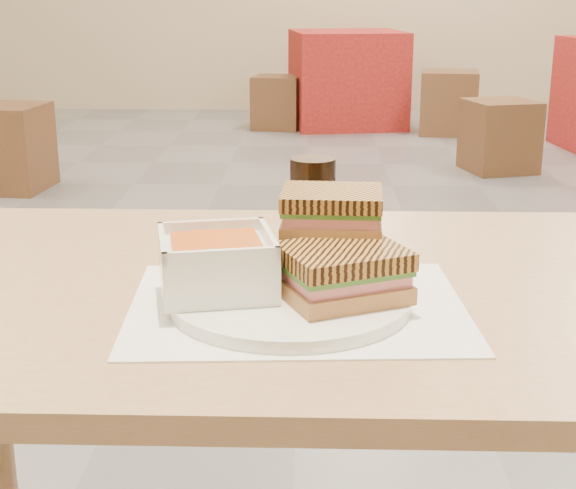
{
  "coord_description": "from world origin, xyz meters",
  "views": [
    {
      "loc": [
        0.04,
        -2.93,
        1.1
      ],
      "look_at": [
        0.01,
        -2.0,
        0.82
      ],
      "focal_mm": 52.97,
      "sensor_mm": 36.0,
      "label": 1
    }
  ],
  "objects_px": {
    "panini_lower": "(343,273)",
    "bg_table_2": "(347,79)",
    "soup_bowl": "(217,266)",
    "bg_chair_2l": "(278,102)",
    "cola_glass": "(313,206)",
    "plate": "(290,300)",
    "bg_chair_1l": "(500,136)",
    "bg_chair_2r": "(448,102)",
    "bg_chair_0r": "(7,148)",
    "main_table": "(312,365)"
  },
  "relations": [
    {
      "from": "soup_bowl",
      "to": "bg_chair_0r",
      "type": "xyz_separation_m",
      "value": [
        -1.61,
        3.74,
        -0.56
      ]
    },
    {
      "from": "cola_glass",
      "to": "plate",
      "type": "bearing_deg",
      "value": -96.83
    },
    {
      "from": "bg_chair_2r",
      "to": "bg_chair_0r",
      "type": "bearing_deg",
      "value": -144.26
    },
    {
      "from": "bg_chair_0r",
      "to": "bg_table_2",
      "type": "bearing_deg",
      "value": 50.0
    },
    {
      "from": "bg_table_2",
      "to": "plate",
      "type": "bearing_deg",
      "value": -92.82
    },
    {
      "from": "main_table",
      "to": "plate",
      "type": "height_order",
      "value": "plate"
    },
    {
      "from": "soup_bowl",
      "to": "bg_chair_2r",
      "type": "relative_size",
      "value": 0.31
    },
    {
      "from": "soup_bowl",
      "to": "cola_glass",
      "type": "bearing_deg",
      "value": 61.74
    },
    {
      "from": "bg_table_2",
      "to": "bg_chair_0r",
      "type": "height_order",
      "value": "bg_table_2"
    },
    {
      "from": "cola_glass",
      "to": "main_table",
      "type": "bearing_deg",
      "value": -89.44
    },
    {
      "from": "soup_bowl",
      "to": "bg_chair_1l",
      "type": "bearing_deg",
      "value": 73.7
    },
    {
      "from": "soup_bowl",
      "to": "bg_chair_2r",
      "type": "bearing_deg",
      "value": 78.57
    },
    {
      "from": "bg_chair_0r",
      "to": "bg_chair_2l",
      "type": "bearing_deg",
      "value": 56.96
    },
    {
      "from": "bg_chair_1l",
      "to": "main_table",
      "type": "bearing_deg",
      "value": -105.23
    },
    {
      "from": "soup_bowl",
      "to": "bg_chair_2r",
      "type": "distance_m",
      "value": 5.88
    },
    {
      "from": "panini_lower",
      "to": "cola_glass",
      "type": "bearing_deg",
      "value": 98.77
    },
    {
      "from": "cola_glass",
      "to": "bg_chair_1l",
      "type": "distance_m",
      "value": 4.33
    },
    {
      "from": "plate",
      "to": "bg_chair_2l",
      "type": "xyz_separation_m",
      "value": [
        -0.26,
        5.96,
        -0.55
      ]
    },
    {
      "from": "plate",
      "to": "panini_lower",
      "type": "height_order",
      "value": "panini_lower"
    },
    {
      "from": "main_table",
      "to": "bg_table_2",
      "type": "bearing_deg",
      "value": 87.38
    },
    {
      "from": "bg_chair_0r",
      "to": "bg_chair_1l",
      "type": "distance_m",
      "value": 2.93
    },
    {
      "from": "soup_bowl",
      "to": "panini_lower",
      "type": "distance_m",
      "value": 0.14
    },
    {
      "from": "plate",
      "to": "bg_chair_2l",
      "type": "height_order",
      "value": "plate"
    },
    {
      "from": "plate",
      "to": "soup_bowl",
      "type": "bearing_deg",
      "value": 174.57
    },
    {
      "from": "bg_chair_1l",
      "to": "bg_chair_2l",
      "type": "xyz_separation_m",
      "value": [
        -1.44,
        1.62,
        -0.01
      ]
    },
    {
      "from": "soup_bowl",
      "to": "bg_chair_2l",
      "type": "distance_m",
      "value": 5.98
    },
    {
      "from": "panini_lower",
      "to": "bg_chair_2r",
      "type": "distance_m",
      "value": 5.87
    },
    {
      "from": "bg_chair_0r",
      "to": "cola_glass",
      "type": "bearing_deg",
      "value": -64.14
    },
    {
      "from": "soup_bowl",
      "to": "bg_chair_1l",
      "type": "distance_m",
      "value": 4.55
    },
    {
      "from": "panini_lower",
      "to": "bg_table_2",
      "type": "relative_size",
      "value": 0.17
    },
    {
      "from": "bg_table_2",
      "to": "bg_chair_2l",
      "type": "bearing_deg",
      "value": -162.98
    },
    {
      "from": "bg_chair_0r",
      "to": "bg_chair_2r",
      "type": "relative_size",
      "value": 0.99
    },
    {
      "from": "main_table",
      "to": "bg_chair_2r",
      "type": "bearing_deg",
      "value": 79.48
    },
    {
      "from": "main_table",
      "to": "panini_lower",
      "type": "xyz_separation_m",
      "value": [
        0.03,
        -0.1,
        0.16
      ]
    },
    {
      "from": "cola_glass",
      "to": "soup_bowl",
      "type": "bearing_deg",
      "value": -118.26
    },
    {
      "from": "soup_bowl",
      "to": "bg_chair_2l",
      "type": "bearing_deg",
      "value": 91.67
    },
    {
      "from": "bg_chair_2r",
      "to": "cola_glass",
      "type": "bearing_deg",
      "value": -100.75
    },
    {
      "from": "cola_glass",
      "to": "bg_chair_0r",
      "type": "distance_m",
      "value": 3.98
    },
    {
      "from": "bg_chair_1l",
      "to": "bg_table_2",
      "type": "bearing_deg",
      "value": 116.19
    },
    {
      "from": "bg_chair_1l",
      "to": "bg_chair_2r",
      "type": "relative_size",
      "value": 0.99
    },
    {
      "from": "bg_table_2",
      "to": "bg_chair_2r",
      "type": "relative_size",
      "value": 2.04
    },
    {
      "from": "bg_table_2",
      "to": "bg_chair_2r",
      "type": "height_order",
      "value": "bg_table_2"
    },
    {
      "from": "cola_glass",
      "to": "bg_chair_2r",
      "type": "xyz_separation_m",
      "value": [
        1.05,
        5.53,
        -0.58
      ]
    },
    {
      "from": "soup_bowl",
      "to": "plate",
      "type": "bearing_deg",
      "value": -5.43
    },
    {
      "from": "bg_chair_2l",
      "to": "bg_chair_1l",
      "type": "bearing_deg",
      "value": -48.34
    },
    {
      "from": "bg_table_2",
      "to": "soup_bowl",
      "type": "bearing_deg",
      "value": -93.61
    },
    {
      "from": "bg_table_2",
      "to": "bg_chair_0r",
      "type": "xyz_separation_m",
      "value": [
        -1.99,
        -2.38,
        -0.14
      ]
    },
    {
      "from": "bg_chair_2l",
      "to": "bg_chair_2r",
      "type": "relative_size",
      "value": 0.9
    },
    {
      "from": "cola_glass",
      "to": "bg_chair_1l",
      "type": "relative_size",
      "value": 0.28
    },
    {
      "from": "bg_table_2",
      "to": "bg_chair_1l",
      "type": "bearing_deg",
      "value": -63.81
    }
  ]
}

